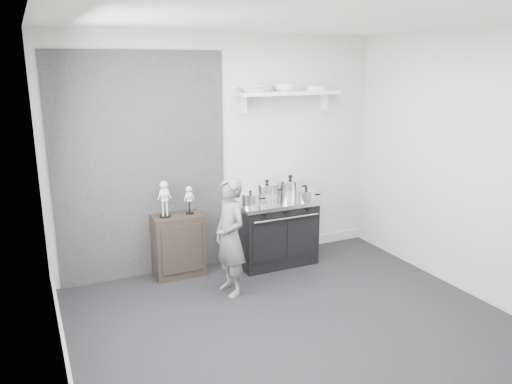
% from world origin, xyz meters
% --- Properties ---
extents(ground, '(4.00, 4.00, 0.00)m').
position_xyz_m(ground, '(0.00, 0.00, 0.00)').
color(ground, black).
rests_on(ground, ground).
extents(room_shell, '(4.02, 3.62, 2.71)m').
position_xyz_m(room_shell, '(-0.09, 0.15, 1.64)').
color(room_shell, silver).
rests_on(room_shell, ground).
extents(wall_shelf, '(1.30, 0.26, 0.24)m').
position_xyz_m(wall_shelf, '(0.80, 1.68, 2.01)').
color(wall_shelf, white).
rests_on(wall_shelf, room_shell).
extents(stove, '(0.98, 0.61, 0.79)m').
position_xyz_m(stove, '(0.53, 1.48, 0.40)').
color(stove, black).
rests_on(stove, ground).
extents(side_cabinet, '(0.55, 0.32, 0.72)m').
position_xyz_m(side_cabinet, '(-0.64, 1.61, 0.36)').
color(side_cabinet, black).
rests_on(side_cabinet, ground).
extents(child, '(0.35, 0.49, 1.25)m').
position_xyz_m(child, '(-0.27, 0.93, 0.63)').
color(child, slate).
rests_on(child, ground).
extents(pot_front_left, '(0.29, 0.20, 0.18)m').
position_xyz_m(pot_front_left, '(0.17, 1.39, 0.86)').
color(pot_front_left, silver).
rests_on(pot_front_left, stove).
extents(pot_back_left, '(0.36, 0.27, 0.23)m').
position_xyz_m(pot_back_left, '(0.48, 1.59, 0.88)').
color(pot_back_left, silver).
rests_on(pot_back_left, stove).
extents(pot_back_right, '(0.38, 0.29, 0.26)m').
position_xyz_m(pot_back_right, '(0.80, 1.59, 0.89)').
color(pot_back_right, silver).
rests_on(pot_back_right, stove).
extents(pot_front_right, '(0.31, 0.22, 0.17)m').
position_xyz_m(pot_front_right, '(0.84, 1.29, 0.85)').
color(pot_front_right, silver).
rests_on(pot_front_right, stove).
extents(skeleton_full, '(0.13, 0.08, 0.47)m').
position_xyz_m(skeleton_full, '(-0.77, 1.61, 0.95)').
color(skeleton_full, beige).
rests_on(skeleton_full, side_cabinet).
extents(skeleton_torso, '(0.10, 0.07, 0.36)m').
position_xyz_m(skeleton_torso, '(-0.49, 1.61, 0.90)').
color(skeleton_torso, beige).
rests_on(skeleton_torso, side_cabinet).
extents(bowl_large, '(0.31, 0.31, 0.08)m').
position_xyz_m(bowl_large, '(0.34, 1.67, 2.08)').
color(bowl_large, white).
rests_on(bowl_large, wall_shelf).
extents(bowl_small, '(0.26, 0.26, 0.08)m').
position_xyz_m(bowl_small, '(0.74, 1.67, 2.08)').
color(bowl_small, white).
rests_on(bowl_small, wall_shelf).
extents(plate_stack, '(0.25, 0.25, 0.06)m').
position_xyz_m(plate_stack, '(1.17, 1.67, 2.07)').
color(plate_stack, silver).
rests_on(plate_stack, wall_shelf).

